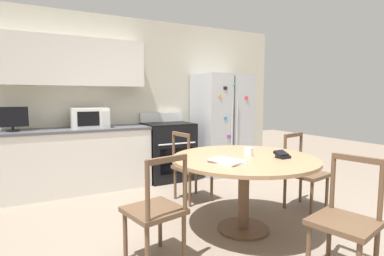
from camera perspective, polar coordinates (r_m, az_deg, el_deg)
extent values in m
plane|color=gray|center=(3.03, 7.84, -20.46)|extent=(14.00, 14.00, 0.00)
cube|color=beige|center=(5.10, -9.61, 5.38)|extent=(5.20, 0.10, 2.60)
cube|color=silver|center=(4.67, -22.52, 11.60)|extent=(2.12, 0.34, 0.68)
cube|color=silver|center=(4.60, -21.65, -5.90)|extent=(2.12, 0.62, 0.86)
cube|color=#4C4C51|center=(4.53, -21.87, -0.32)|extent=(2.14, 0.64, 0.03)
cube|color=#B2B5BA|center=(5.30, 5.64, 0.73)|extent=(0.88, 0.74, 1.73)
cube|color=#333333|center=(4.99, 8.02, 0.38)|extent=(0.01, 0.01, 1.66)
cylinder|color=silver|center=(4.95, 7.65, 0.84)|extent=(0.02, 0.02, 0.73)
cylinder|color=silver|center=(5.01, 8.58, 0.88)|extent=(0.02, 0.02, 0.73)
cube|color=red|center=(5.11, 10.30, 5.66)|extent=(0.06, 0.02, 0.05)
cube|color=orange|center=(4.81, 5.35, 6.01)|extent=(0.05, 0.01, 0.04)
cube|color=#3FB259|center=(4.97, 8.10, 8.28)|extent=(0.05, 0.01, 0.04)
cube|color=black|center=(4.86, 6.38, 7.56)|extent=(0.07, 0.01, 0.05)
cube|color=purple|center=(4.95, 7.06, -1.63)|extent=(0.07, 0.01, 0.05)
cube|color=#338CD8|center=(4.88, 6.42, 1.89)|extent=(0.06, 0.01, 0.05)
cube|color=black|center=(4.93, -4.51, -4.51)|extent=(0.75, 0.64, 0.90)
cube|color=black|center=(4.66, -2.92, -6.25)|extent=(0.54, 0.01, 0.40)
cylinder|color=silver|center=(4.59, -2.80, -3.01)|extent=(0.62, 0.02, 0.02)
cube|color=black|center=(4.87, -4.56, 0.82)|extent=(0.75, 0.64, 0.02)
cube|color=white|center=(5.13, -5.84, 2.08)|extent=(0.75, 0.06, 0.16)
cube|color=white|center=(4.56, -18.91, 1.84)|extent=(0.50, 0.37, 0.29)
cube|color=black|center=(4.36, -19.11, 1.66)|extent=(0.29, 0.01, 0.20)
cube|color=silver|center=(4.40, -16.21, 1.79)|extent=(0.10, 0.01, 0.21)
cylinder|color=black|center=(4.50, -30.93, -0.44)|extent=(0.16, 0.16, 0.02)
cylinder|color=black|center=(4.50, -30.95, -0.06)|extent=(0.03, 0.03, 0.04)
cube|color=black|center=(4.49, -31.06, 1.83)|extent=(0.37, 0.05, 0.26)
cylinder|color=#997551|center=(3.03, 9.92, -5.75)|extent=(1.44, 1.44, 0.03)
cylinder|color=brown|center=(3.12, 9.80, -12.28)|extent=(0.11, 0.11, 0.69)
cylinder|color=brown|center=(3.25, 9.68, -18.30)|extent=(0.52, 0.52, 0.03)
cube|color=brown|center=(2.54, 26.92, -15.82)|extent=(0.51, 0.51, 0.04)
cylinder|color=brown|center=(2.55, 21.28, -21.02)|extent=(0.04, 0.04, 0.41)
cylinder|color=brown|center=(2.73, 31.67, -19.64)|extent=(0.04, 0.04, 0.41)
cylinder|color=brown|center=(2.84, 24.65, -18.32)|extent=(0.04, 0.04, 0.41)
cylinder|color=brown|center=(2.59, 32.36, -10.02)|extent=(0.04, 0.04, 0.45)
cylinder|color=brown|center=(2.70, 25.24, -9.03)|extent=(0.04, 0.04, 0.45)
cube|color=brown|center=(2.59, 28.95, -5.15)|extent=(0.12, 0.34, 0.04)
cube|color=brown|center=(3.85, 20.96, -8.18)|extent=(0.49, 0.49, 0.04)
cylinder|color=brown|center=(3.98, 24.29, -11.23)|extent=(0.04, 0.04, 0.41)
cylinder|color=brown|center=(3.69, 21.81, -12.49)|extent=(0.04, 0.04, 0.41)
cylinder|color=brown|center=(4.14, 19.97, -10.40)|extent=(0.04, 0.04, 0.41)
cylinder|color=brown|center=(3.86, 17.26, -11.51)|extent=(0.04, 0.04, 0.41)
cylinder|color=brown|center=(4.04, 20.00, -3.94)|extent=(0.04, 0.04, 0.45)
cylinder|color=brown|center=(3.75, 17.27, -4.59)|extent=(0.04, 0.04, 0.45)
cube|color=brown|center=(3.87, 18.79, -1.27)|extent=(0.34, 0.10, 0.04)
cube|color=brown|center=(2.53, -7.26, -15.30)|extent=(0.50, 0.50, 0.04)
cylinder|color=brown|center=(2.68, -12.60, -19.39)|extent=(0.04, 0.04, 0.41)
cylinder|color=brown|center=(2.84, -6.10, -17.78)|extent=(0.04, 0.04, 0.41)
cylinder|color=brown|center=(2.41, -8.52, -22.37)|extent=(0.04, 0.04, 0.41)
cylinder|color=brown|center=(2.58, -1.56, -20.24)|extent=(0.04, 0.04, 0.41)
cylinder|color=brown|center=(2.21, -8.48, -11.76)|extent=(0.04, 0.04, 0.45)
cylinder|color=brown|center=(2.40, -1.34, -10.27)|extent=(0.04, 0.04, 0.45)
cube|color=brown|center=(2.25, -4.80, -6.01)|extent=(0.34, 0.11, 0.04)
cube|color=brown|center=(3.91, 0.20, -7.57)|extent=(0.47, 0.47, 0.04)
cylinder|color=brown|center=(4.20, 0.75, -9.79)|extent=(0.04, 0.04, 0.41)
cylinder|color=brown|center=(3.94, 3.76, -10.88)|extent=(0.04, 0.04, 0.41)
cylinder|color=brown|center=(4.01, -3.29, -10.55)|extent=(0.04, 0.04, 0.41)
cylinder|color=brown|center=(3.74, -0.42, -11.79)|extent=(0.04, 0.04, 0.41)
cylinder|color=brown|center=(3.90, -3.54, -3.95)|extent=(0.04, 0.04, 0.45)
cylinder|color=brown|center=(3.61, -0.64, -4.72)|extent=(0.04, 0.04, 0.45)
cube|color=brown|center=(3.72, -2.16, -1.22)|extent=(0.08, 0.35, 0.04)
cylinder|color=silver|center=(3.07, 10.74, -4.49)|extent=(0.09, 0.09, 0.09)
cylinder|color=red|center=(3.07, 10.73, -4.85)|extent=(0.08, 0.08, 0.05)
cube|color=black|center=(3.05, 16.98, -5.26)|extent=(0.12, 0.10, 0.03)
cube|color=black|center=(3.07, 16.60, -4.69)|extent=(0.12, 0.10, 0.06)
cube|color=white|center=(2.75, 6.67, -6.47)|extent=(0.27, 0.34, 0.01)
cube|color=beige|center=(2.75, 6.68, -6.31)|extent=(0.29, 0.35, 0.01)
cube|color=silver|center=(2.75, 6.68, -6.15)|extent=(0.31, 0.36, 0.01)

